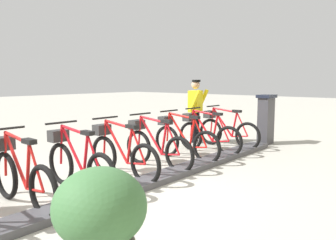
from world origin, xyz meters
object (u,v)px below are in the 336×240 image
(bike_docked_6, at_px, (20,175))
(bike_docked_0, at_px, (226,130))
(bike_docked_3, at_px, (155,145))
(planter_bush, at_px, (100,220))
(bike_docked_2, at_px, (183,139))
(worker_near_rack, at_px, (196,109))
(bike_docked_1, at_px, (206,134))
(bike_docked_4, at_px, (120,153))
(bike_docked_5, at_px, (77,162))
(payment_kiosk, at_px, (266,118))

(bike_docked_6, bearing_deg, bike_docked_0, -90.00)
(bike_docked_3, bearing_deg, planter_bush, 125.47)
(bike_docked_0, relative_size, bike_docked_2, 1.00)
(worker_near_rack, xyz_separation_m, planter_bush, (-3.06, 5.61, -0.37))
(bike_docked_1, bearing_deg, bike_docked_0, -90.00)
(bike_docked_1, bearing_deg, bike_docked_4, 90.00)
(bike_docked_6, bearing_deg, bike_docked_4, -90.00)
(bike_docked_3, height_order, bike_docked_5, same)
(payment_kiosk, relative_size, bike_docked_5, 0.74)
(bike_docked_4, bearing_deg, bike_docked_5, 90.00)
(planter_bush, bearing_deg, bike_docked_2, -61.09)
(bike_docked_1, relative_size, bike_docked_6, 1.00)
(bike_docked_0, height_order, planter_bush, bike_docked_0)
(bike_docked_1, relative_size, bike_docked_5, 1.00)
(bike_docked_0, height_order, bike_docked_5, same)
(bike_docked_3, bearing_deg, payment_kiosk, -98.92)
(bike_docked_3, relative_size, worker_near_rack, 1.04)
(bike_docked_4, bearing_deg, worker_near_rack, -75.17)
(bike_docked_0, bearing_deg, planter_bush, 110.86)
(payment_kiosk, relative_size, bike_docked_4, 0.74)
(planter_bush, bearing_deg, payment_kiosk, -76.72)
(bike_docked_0, relative_size, bike_docked_6, 1.00)
(bike_docked_3, height_order, bike_docked_4, same)
(bike_docked_0, bearing_deg, bike_docked_4, 90.00)
(payment_kiosk, xyz_separation_m, bike_docked_5, (0.57, 5.38, -0.24))
(bike_docked_0, distance_m, bike_docked_5, 4.35)
(bike_docked_4, relative_size, planter_bush, 1.77)
(bike_docked_3, xyz_separation_m, planter_bush, (-2.14, 3.01, 0.11))
(worker_near_rack, bearing_deg, payment_kiosk, -145.16)
(bike_docked_2, distance_m, worker_near_rack, 2.02)
(bike_docked_0, height_order, bike_docked_2, same)
(bike_docked_4, xyz_separation_m, planter_bush, (-2.14, 2.13, 0.11))
(bike_docked_6, relative_size, worker_near_rack, 1.04)
(bike_docked_0, xyz_separation_m, bike_docked_6, (0.00, 5.22, 0.00))
(bike_docked_5, height_order, planter_bush, bike_docked_5)
(bike_docked_3, relative_size, bike_docked_5, 1.00)
(bike_docked_6, bearing_deg, planter_bush, 169.59)
(payment_kiosk, bearing_deg, bike_docked_3, 81.08)
(bike_docked_3, distance_m, worker_near_rack, 2.80)
(bike_docked_1, relative_size, bike_docked_3, 1.00)
(bike_docked_4, distance_m, bike_docked_6, 1.74)
(bike_docked_4, bearing_deg, planter_bush, 135.08)
(bike_docked_0, height_order, bike_docked_1, same)
(bike_docked_0, bearing_deg, bike_docked_5, 90.00)
(bike_docked_1, height_order, bike_docked_6, same)
(bike_docked_6, distance_m, planter_bush, 2.18)
(bike_docked_6, bearing_deg, worker_near_rack, -80.00)
(payment_kiosk, bearing_deg, bike_docked_5, 83.94)
(bike_docked_0, bearing_deg, bike_docked_1, 90.00)
(bike_docked_1, xyz_separation_m, bike_docked_6, (0.00, 4.35, 0.00))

